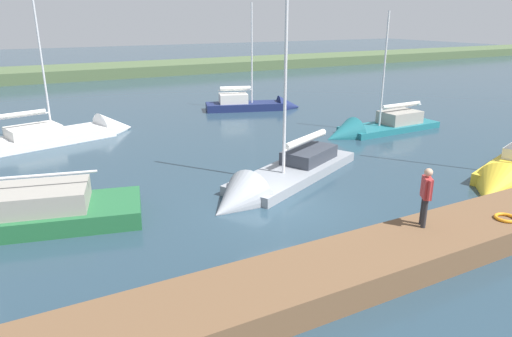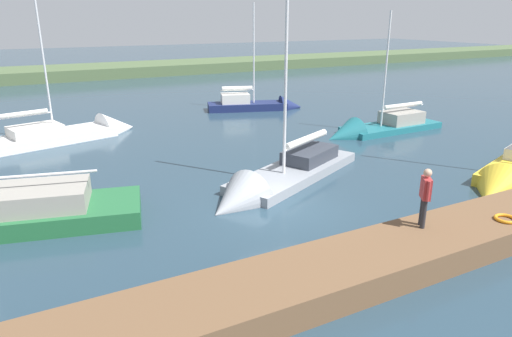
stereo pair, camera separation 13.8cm
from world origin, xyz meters
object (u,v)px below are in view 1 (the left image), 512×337
Objects in this scene: sailboat_outer_mooring at (274,184)px; sailboat_mid_channel at (371,131)px; person_on_dock at (426,193)px; life_ring_buoy at (506,218)px; sailboat_far_left at (258,106)px; sailboat_behind_pier at (73,135)px; sailboat_far_right at (512,175)px.

sailboat_mid_channel is (-9.76, -5.13, 0.00)m from sailboat_outer_mooring.
sailboat_mid_channel is at bearing -178.04° from sailboat_outer_mooring.
sailboat_outer_mooring is 5.59× the size of person_on_dock.
sailboat_far_left reaches higher than life_ring_buoy.
life_ring_buoy is at bearing 63.00° from sailboat_mid_channel.
sailboat_behind_pier reaches higher than sailboat_far_left.
life_ring_buoy is 22.00m from sailboat_behind_pier.
sailboat_far_left reaches higher than person_on_dock.
sailboat_behind_pier is at bearing -150.60° from sailboat_far_left.
sailboat_far_right is (-2.33, 18.76, -0.06)m from sailboat_far_left.
sailboat_far_left is at bearing 108.34° from person_on_dock.
sailboat_mid_channel is 14.68m from person_on_dock.
sailboat_outer_mooring is at bearing 134.11° from person_on_dock.
sailboat_outer_mooring reaches higher than sailboat_behind_pier.
sailboat_outer_mooring is 1.06× the size of sailboat_behind_pier.
sailboat_outer_mooring is 10.35m from sailboat_far_right.
life_ring_buoy is at bearing 90.84° from sailboat_outer_mooring.
sailboat_far_right is 8.93m from person_on_dock.
sailboat_far_left is 4.70× the size of person_on_dock.
sailboat_behind_pier is 5.29× the size of person_on_dock.
sailboat_outer_mooring is at bearing -77.74° from sailboat_behind_pier.
sailboat_mid_channel is (-0.22, -9.12, -0.04)m from sailboat_far_right.
person_on_dock is at bearing -1.14° from sailboat_far_right.
life_ring_buoy is 2.91m from person_on_dock.
life_ring_buoy is 0.07× the size of sailboat_behind_pier.
life_ring_buoy is 0.37× the size of person_on_dock.
sailboat_mid_channel is (-15.99, 6.93, -0.08)m from sailboat_behind_pier.
sailboat_outer_mooring reaches higher than sailboat_far_left.
sailboat_far_left is 0.89× the size of sailboat_behind_pier.
sailboat_behind_pier is (6.22, -12.05, 0.08)m from sailboat_outer_mooring.
sailboat_far_left is (-7.21, -14.76, 0.10)m from sailboat_outer_mooring.
sailboat_behind_pier reaches higher than life_ring_buoy.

